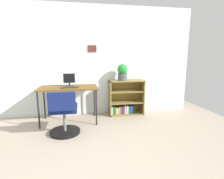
{
  "coord_description": "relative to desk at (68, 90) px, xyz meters",
  "views": [
    {
      "loc": [
        0.03,
        -1.84,
        1.31
      ],
      "look_at": [
        0.59,
        1.34,
        0.71
      ],
      "focal_mm": 27.85,
      "sensor_mm": 36.0,
      "label": 1
    }
  ],
  "objects": [
    {
      "name": "wall_back",
      "position": [
        0.24,
        0.49,
        0.54
      ],
      "size": [
        5.2,
        0.12,
        2.43
      ],
      "color": "silver",
      "rests_on": "ground_plane"
    },
    {
      "name": "ground_plane",
      "position": [
        0.24,
        -1.66,
        -0.67
      ],
      "size": [
        6.24,
        6.24,
        0.0
      ],
      "primitive_type": "plane",
      "color": "#B09E8C"
    },
    {
      "name": "keyboard",
      "position": [
        0.03,
        -0.11,
        0.06
      ],
      "size": [
        0.33,
        0.12,
        0.02
      ],
      "primitive_type": "cube",
      "color": "#282E1F",
      "rests_on": "desk"
    },
    {
      "name": "desk",
      "position": [
        0.0,
        0.0,
        0.0
      ],
      "size": [
        1.14,
        0.61,
        0.73
      ],
      "color": "brown",
      "rests_on": "ground_plane"
    },
    {
      "name": "monitor",
      "position": [
        0.02,
        0.07,
        0.18
      ],
      "size": [
        0.23,
        0.16,
        0.26
      ],
      "color": "#262628",
      "rests_on": "desk"
    },
    {
      "name": "bookshelf_low",
      "position": [
        1.25,
        0.3,
        -0.32
      ],
      "size": [
        0.79,
        0.3,
        0.8
      ],
      "color": "olive",
      "rests_on": "ground_plane"
    },
    {
      "name": "potted_plant_on_shelf",
      "position": [
        1.16,
        0.24,
        0.31
      ],
      "size": [
        0.23,
        0.23,
        0.36
      ],
      "color": "#474C51",
      "rests_on": "bookshelf_low"
    },
    {
      "name": "office_chair",
      "position": [
        -0.05,
        -0.61,
        -0.34
      ],
      "size": [
        0.52,
        0.55,
        0.78
      ],
      "color": "black",
      "rests_on": "ground_plane"
    }
  ]
}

